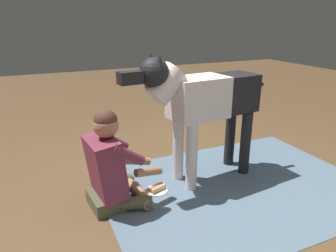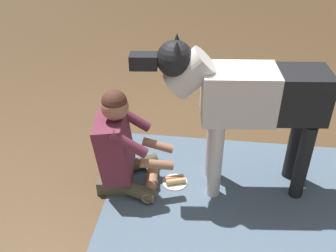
% 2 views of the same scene
% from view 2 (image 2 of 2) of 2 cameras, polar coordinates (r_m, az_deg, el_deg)
% --- Properties ---
extents(ground_plane, '(14.76, 14.76, 0.00)m').
position_cam_2_polar(ground_plane, '(3.36, 9.11, -8.14)').
color(ground_plane, brown).
extents(area_rug, '(2.54, 1.84, 0.01)m').
position_cam_2_polar(area_rug, '(3.16, 14.26, -12.08)').
color(area_rug, slate).
rests_on(area_rug, ground).
extents(person_sitting_on_floor, '(0.65, 0.58, 0.88)m').
position_cam_2_polar(person_sitting_on_floor, '(3.11, -6.91, -3.22)').
color(person_sitting_on_floor, '#4F4D37').
rests_on(person_sitting_on_floor, ground).
extents(large_dog, '(1.60, 0.43, 1.28)m').
position_cam_2_polar(large_dog, '(2.88, 11.48, 3.96)').
color(large_dog, silver).
rests_on(large_dog, ground).
extents(hot_dog_on_plate, '(0.21, 0.21, 0.06)m').
position_cam_2_polar(hot_dog_on_plate, '(3.29, 1.03, -8.03)').
color(hot_dog_on_plate, white).
rests_on(hot_dog_on_plate, ground).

